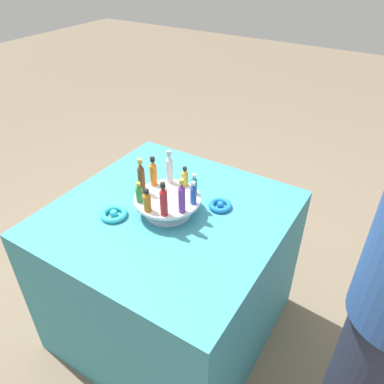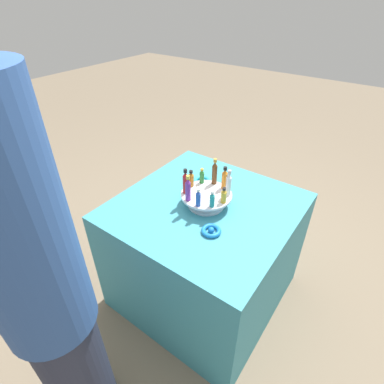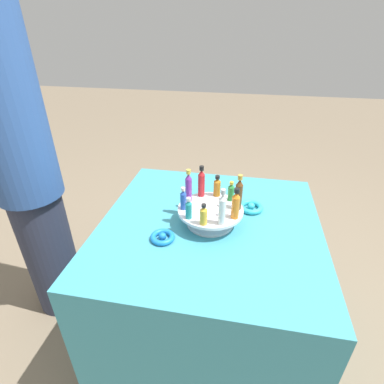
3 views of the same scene
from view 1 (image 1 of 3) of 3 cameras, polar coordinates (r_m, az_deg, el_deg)
name	(u,v)px [view 1 (image 1 of 3)]	position (r m, az deg, el deg)	size (l,w,h in m)	color
ground_plane	(173,321)	(2.04, -2.89, -19.10)	(12.00, 12.00, 0.00)	#756651
party_table	(171,273)	(1.76, -3.23, -12.25)	(0.91, 0.91, 0.72)	teal
display_stand	(168,203)	(1.50, -3.73, -1.70)	(0.27, 0.27, 0.07)	silver
bottle_amber	(147,201)	(1.39, -6.84, -1.39)	(0.03, 0.03, 0.09)	#AD6B19
bottle_red	(164,200)	(1.35, -4.34, -1.29)	(0.03, 0.03, 0.14)	#B21E23
bottle_purple	(182,197)	(1.36, -1.57, -0.80)	(0.03, 0.03, 0.14)	#702D93
bottle_blue	(193,194)	(1.42, 0.20, -0.25)	(0.02, 0.02, 0.10)	#234CAD
bottle_teal	(194,185)	(1.48, 0.32, 1.14)	(0.03, 0.03, 0.09)	teal
bottle_gold	(185,177)	(1.52, -1.08, 2.27)	(0.03, 0.03, 0.09)	gold
bottle_clear	(170,168)	(1.53, -3.45, 3.64)	(0.03, 0.03, 0.15)	silver
bottle_orange	(153,172)	(1.53, -5.91, 2.99)	(0.03, 0.03, 0.13)	orange
bottle_brown	(141,177)	(1.48, -7.74, 2.25)	(0.03, 0.03, 0.15)	brown
bottle_green	(139,193)	(1.44, -8.07, -0.16)	(0.03, 0.03, 0.09)	#288438
ribbon_bow_teal	(114,214)	(1.52, -11.81, -3.29)	(0.11, 0.11, 0.03)	#2DB7CC
ribbon_bow_blue	(220,205)	(1.54, 4.34, -2.04)	(0.09, 0.09, 0.03)	blue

